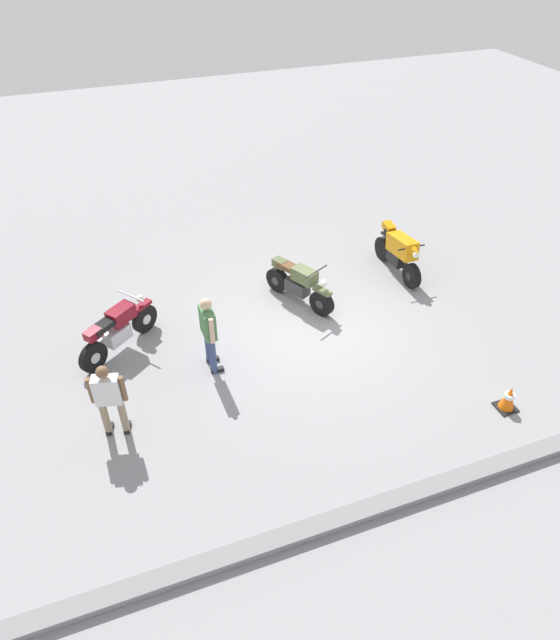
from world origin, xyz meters
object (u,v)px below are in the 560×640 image
object	(u,v)px
motorcycle_maroon_cruiser	(118,330)
traffic_cone	(509,398)
person_in_white_shirt	(109,397)
motorcycle_olive_vintage	(299,284)
person_in_green_shirt	(209,330)
motorcycle_orange_sportbike	(399,251)

from	to	relation	value
motorcycle_maroon_cruiser	traffic_cone	bearing A→B (deg)	-70.09
person_in_white_shirt	traffic_cone	bearing A→B (deg)	-90.42
motorcycle_olive_vintage	person_in_green_shirt	distance (m)	2.89
motorcycle_orange_sportbike	person_in_green_shirt	size ratio (longest dim) A/B	1.15
motorcycle_orange_sportbike	motorcycle_olive_vintage	bearing A→B (deg)	-83.65
motorcycle_olive_vintage	person_in_white_shirt	size ratio (longest dim) A/B	1.15
motorcycle_orange_sportbike	motorcycle_maroon_cruiser	bearing A→B (deg)	-85.08
traffic_cone	motorcycle_olive_vintage	bearing A→B (deg)	-61.54
motorcycle_orange_sportbike	traffic_cone	world-z (taller)	motorcycle_orange_sportbike
motorcycle_orange_sportbike	person_in_white_shirt	world-z (taller)	person_in_white_shirt
motorcycle_maroon_cruiser	person_in_white_shirt	world-z (taller)	person_in_white_shirt
person_in_white_shirt	traffic_cone	distance (m)	7.11
person_in_green_shirt	motorcycle_olive_vintage	bearing A→B (deg)	29.49
motorcycle_olive_vintage	person_in_green_shirt	size ratio (longest dim) A/B	1.07
motorcycle_orange_sportbike	person_in_white_shirt	xyz separation A→B (m)	(7.19, 2.85, 0.29)
motorcycle_maroon_cruiser	person_in_white_shirt	size ratio (longest dim) A/B	1.10
person_in_white_shirt	traffic_cone	world-z (taller)	person_in_white_shirt
traffic_cone	person_in_white_shirt	bearing A→B (deg)	-15.38
person_in_white_shirt	traffic_cone	xyz separation A→B (m)	(-6.83, 1.88, -0.62)
motorcycle_olive_vintage	traffic_cone	world-z (taller)	motorcycle_olive_vintage
motorcycle_orange_sportbike	person_in_green_shirt	xyz separation A→B (m)	(5.19, 1.78, 0.37)
traffic_cone	motorcycle_orange_sportbike	bearing A→B (deg)	-94.37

